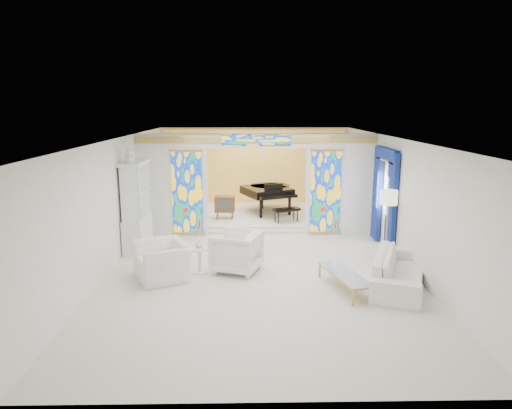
{
  "coord_description": "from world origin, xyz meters",
  "views": [
    {
      "loc": [
        -0.27,
        -11.24,
        3.76
      ],
      "look_at": [
        -0.05,
        0.2,
        1.3
      ],
      "focal_mm": 32.0,
      "sensor_mm": 36.0,
      "label": 1
    }
  ],
  "objects_px": {
    "armchair_left": "(163,261)",
    "armchair_right": "(236,252)",
    "coffee_table": "(345,274)",
    "china_cabinet": "(136,207)",
    "tv_console": "(225,204)",
    "grand_piano": "(269,191)",
    "sofa": "(399,270)"
  },
  "relations": [
    {
      "from": "armchair_right",
      "to": "sofa",
      "type": "relative_size",
      "value": 0.42
    },
    {
      "from": "china_cabinet",
      "to": "tv_console",
      "type": "xyz_separation_m",
      "value": [
        2.2,
        2.7,
        -0.51
      ]
    },
    {
      "from": "sofa",
      "to": "tv_console",
      "type": "xyz_separation_m",
      "value": [
        -3.97,
        5.42,
        0.3
      ]
    },
    {
      "from": "sofa",
      "to": "coffee_table",
      "type": "distance_m",
      "value": 1.22
    },
    {
      "from": "armchair_right",
      "to": "grand_piano",
      "type": "relative_size",
      "value": 0.35
    },
    {
      "from": "china_cabinet",
      "to": "coffee_table",
      "type": "height_order",
      "value": "china_cabinet"
    },
    {
      "from": "armchair_left",
      "to": "sofa",
      "type": "relative_size",
      "value": 0.5
    },
    {
      "from": "armchair_left",
      "to": "armchair_right",
      "type": "distance_m",
      "value": 1.68
    },
    {
      "from": "grand_piano",
      "to": "coffee_table",
      "type": "bearing_deg",
      "value": -102.17
    },
    {
      "from": "china_cabinet",
      "to": "armchair_left",
      "type": "distance_m",
      "value": 2.51
    },
    {
      "from": "armchair_left",
      "to": "grand_piano",
      "type": "relative_size",
      "value": 0.41
    },
    {
      "from": "tv_console",
      "to": "grand_piano",
      "type": "bearing_deg",
      "value": 35.76
    },
    {
      "from": "china_cabinet",
      "to": "tv_console",
      "type": "bearing_deg",
      "value": 50.82
    },
    {
      "from": "grand_piano",
      "to": "tv_console",
      "type": "bearing_deg",
      "value": -169.34
    },
    {
      "from": "grand_piano",
      "to": "tv_console",
      "type": "distance_m",
      "value": 1.81
    },
    {
      "from": "armchair_left",
      "to": "sofa",
      "type": "height_order",
      "value": "armchair_left"
    },
    {
      "from": "armchair_right",
      "to": "coffee_table",
      "type": "height_order",
      "value": "armchair_right"
    },
    {
      "from": "china_cabinet",
      "to": "tv_console",
      "type": "distance_m",
      "value": 3.52
    },
    {
      "from": "china_cabinet",
      "to": "armchair_right",
      "type": "distance_m",
      "value": 3.28
    },
    {
      "from": "armchair_right",
      "to": "sofa",
      "type": "height_order",
      "value": "armchair_right"
    },
    {
      "from": "armchair_right",
      "to": "sofa",
      "type": "distance_m",
      "value": 3.62
    },
    {
      "from": "grand_piano",
      "to": "armchair_right",
      "type": "bearing_deg",
      "value": -123.57
    },
    {
      "from": "tv_console",
      "to": "coffee_table",
      "type": "bearing_deg",
      "value": -61.75
    },
    {
      "from": "sofa",
      "to": "china_cabinet",
      "type": "bearing_deg",
      "value": 87.72
    },
    {
      "from": "china_cabinet",
      "to": "armchair_left",
      "type": "bearing_deg",
      "value": -63.89
    },
    {
      "from": "china_cabinet",
      "to": "coffee_table",
      "type": "distance_m",
      "value": 5.81
    },
    {
      "from": "armchair_left",
      "to": "grand_piano",
      "type": "xyz_separation_m",
      "value": [
        2.64,
        5.85,
        0.5
      ]
    },
    {
      "from": "armchair_left",
      "to": "tv_console",
      "type": "xyz_separation_m",
      "value": [
        1.15,
        4.85,
        0.25
      ]
    },
    {
      "from": "coffee_table",
      "to": "armchair_right",
      "type": "bearing_deg",
      "value": 153.07
    },
    {
      "from": "grand_piano",
      "to": "china_cabinet",
      "type": "bearing_deg",
      "value": -158.06
    },
    {
      "from": "sofa",
      "to": "coffee_table",
      "type": "xyz_separation_m",
      "value": [
        -1.2,
        -0.18,
        -0.02
      ]
    },
    {
      "from": "china_cabinet",
      "to": "armchair_right",
      "type": "xyz_separation_m",
      "value": [
        2.69,
        -1.74,
        -0.69
      ]
    }
  ]
}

